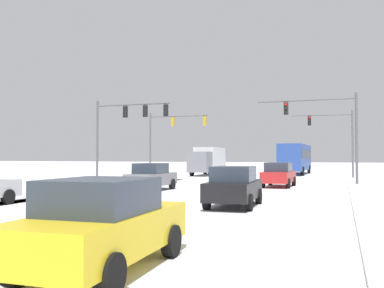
# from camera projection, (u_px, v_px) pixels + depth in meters

# --- Properties ---
(wheel_track_left_lane) EXTENTS (1.12, 31.93, 0.01)m
(wheel_track_left_lane) POSITION_uv_depth(u_px,v_px,m) (67.00, 194.00, 22.56)
(wheel_track_left_lane) COLOR #38383D
(wheel_track_left_lane) RESTS_ON ground
(wheel_track_right_lane) EXTENTS (1.04, 31.93, 0.01)m
(wheel_track_right_lane) POSITION_uv_depth(u_px,v_px,m) (70.00, 194.00, 22.49)
(wheel_track_right_lane) COLOR #38383D
(wheel_track_right_lane) RESTS_ON ground
(traffic_signal_near_right) EXTENTS (6.98, 0.38, 6.50)m
(traffic_signal_near_right) POSITION_uv_depth(u_px,v_px,m) (327.00, 122.00, 30.16)
(traffic_signal_near_right) COLOR #56565B
(traffic_signal_near_right) RESTS_ON ground
(traffic_signal_far_left) EXTENTS (6.20, 0.66, 6.50)m
(traffic_signal_far_left) POSITION_uv_depth(u_px,v_px,m) (170.00, 131.00, 43.03)
(traffic_signal_far_left) COLOR #56565B
(traffic_signal_far_left) RESTS_ON ground
(traffic_signal_far_right) EXTENTS (5.80, 0.66, 6.50)m
(traffic_signal_far_right) POSITION_uv_depth(u_px,v_px,m) (335.00, 132.00, 41.22)
(traffic_signal_far_right) COLOR #56565B
(traffic_signal_far_right) RESTS_ON ground
(traffic_signal_near_left) EXTENTS (6.36, 0.47, 6.50)m
(traffic_signal_near_left) POSITION_uv_depth(u_px,v_px,m) (126.00, 121.00, 33.43)
(traffic_signal_near_left) COLOR #56565B
(traffic_signal_near_left) RESTS_ON ground
(car_red_lead) EXTENTS (1.93, 4.15, 1.62)m
(car_red_lead) POSITION_uv_depth(u_px,v_px,m) (279.00, 175.00, 28.16)
(car_red_lead) COLOR red
(car_red_lead) RESTS_ON ground
(car_grey_second) EXTENTS (1.89, 4.13, 1.62)m
(car_grey_second) POSITION_uv_depth(u_px,v_px,m) (151.00, 177.00, 25.10)
(car_grey_second) COLOR slate
(car_grey_second) RESTS_ON ground
(car_black_third) EXTENTS (1.98, 4.18, 1.62)m
(car_black_third) POSITION_uv_depth(u_px,v_px,m) (234.00, 186.00, 17.01)
(car_black_third) COLOR black
(car_black_third) RESTS_ON ground
(car_yellow_cab_sixth) EXTENTS (1.96, 4.17, 1.62)m
(car_yellow_cab_sixth) POSITION_uv_depth(u_px,v_px,m) (103.00, 224.00, 7.46)
(car_yellow_cab_sixth) COLOR yellow
(car_yellow_cab_sixth) RESTS_ON ground
(bus_oncoming) EXTENTS (2.84, 11.05, 3.38)m
(bus_oncoming) POSITION_uv_depth(u_px,v_px,m) (295.00, 157.00, 48.51)
(bus_oncoming) COLOR #284793
(bus_oncoming) RESTS_ON ground
(box_truck_delivery) EXTENTS (2.35, 7.42, 3.02)m
(box_truck_delivery) POSITION_uv_depth(u_px,v_px,m) (208.00, 160.00, 46.11)
(box_truck_delivery) COLOR slate
(box_truck_delivery) RESTS_ON ground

